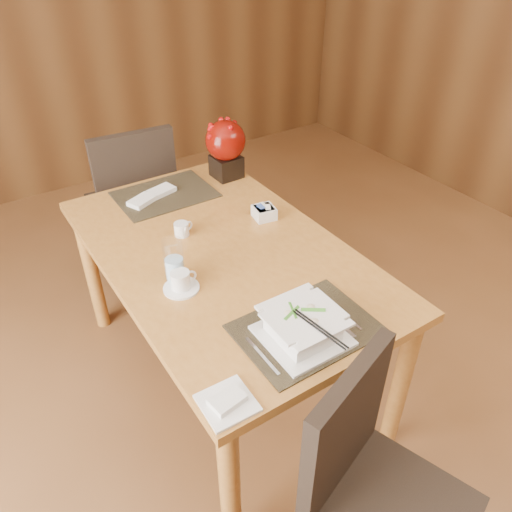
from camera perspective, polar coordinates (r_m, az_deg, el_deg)
ground at (r=2.24m, az=5.36°, el=-23.01°), size 6.00×6.00×0.00m
dining_table at (r=2.09m, az=-3.75°, el=-1.46°), size 0.90×1.50×0.75m
placemat_near at (r=1.67m, az=5.73°, el=-8.29°), size 0.45×0.33×0.01m
placemat_far at (r=2.45m, az=-10.36°, el=6.95°), size 0.45×0.33×0.01m
soup_setting at (r=1.61m, az=5.40°, el=-8.04°), size 0.26×0.26×0.10m
coffee_cup at (r=1.83m, az=-8.60°, el=-2.96°), size 0.13×0.13×0.08m
water_glass at (r=1.84m, az=-9.37°, el=-0.51°), size 0.08×0.08×0.17m
creamer_jug at (r=2.12m, az=-8.52°, el=3.05°), size 0.09×0.09×0.06m
sugar_caddy at (r=2.22m, az=0.94°, el=4.98°), size 0.10×0.10×0.05m
berry_decor at (r=2.52m, az=-3.49°, el=12.47°), size 0.20×0.20×0.29m
napkins_far at (r=2.43m, az=-11.66°, el=6.85°), size 0.26×0.16×0.02m
bread_plate at (r=1.47m, az=-3.30°, el=-16.43°), size 0.15×0.15×0.01m
near_chair at (r=1.65m, az=13.11°, el=-23.82°), size 0.53×0.54×0.91m
far_chair at (r=2.89m, az=-13.72°, el=6.45°), size 0.49×0.49×0.97m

